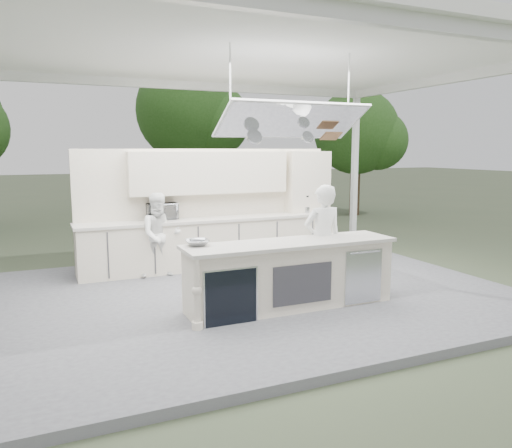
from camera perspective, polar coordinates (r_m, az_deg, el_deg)
name	(u,v)px	position (r m, az deg, el deg)	size (l,w,h in m)	color
ground	(253,299)	(8.02, -0.38, -8.57)	(90.00, 90.00, 0.00)	#424B33
stage_deck	(253,295)	(8.01, -0.38, -8.16)	(8.00, 6.00, 0.12)	slate
tent	(253,57)	(7.78, -0.35, 18.54)	(8.20, 6.20, 3.86)	white
demo_island	(290,274)	(7.14, 3.86, -5.77)	(3.10, 0.79, 0.95)	beige
back_counter	(213,242)	(9.61, -4.90, -2.07)	(5.08, 0.72, 0.95)	beige
back_wall_unit	(231,190)	(9.83, -2.92, 3.94)	(5.05, 0.48, 2.25)	beige
tree_cluster	(129,121)	(17.08, -14.34, 11.38)	(19.55, 9.40, 5.85)	#493624
head_chef	(323,241)	(7.68, 7.62, -1.91)	(0.63, 0.41, 1.72)	white
sous_chef	(160,235)	(8.93, -10.88, -1.25)	(0.72, 0.56, 1.49)	white
toaster_oven	(161,211)	(9.43, -10.75, 1.46)	(0.55, 0.37, 0.31)	#B4B7BB
bowl_large	(197,243)	(6.79, -6.72, -2.13)	(0.33, 0.33, 0.08)	#B2B4B9
bowl_small	(197,243)	(6.79, -6.74, -2.17)	(0.21, 0.21, 0.07)	silver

